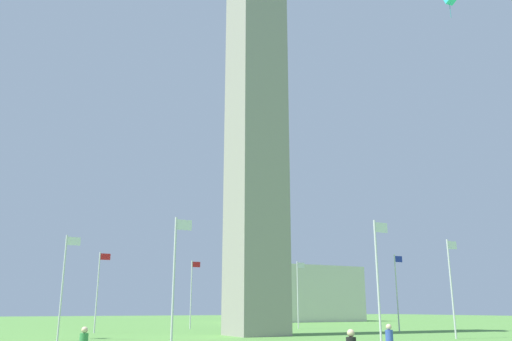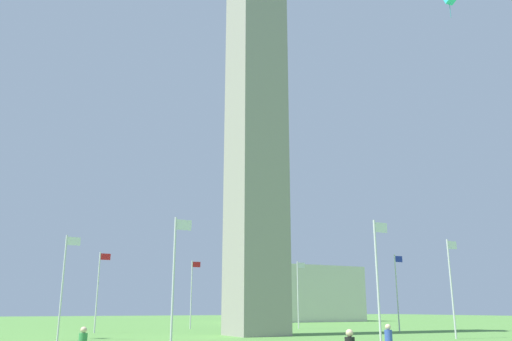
# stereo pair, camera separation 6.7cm
# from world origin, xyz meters

# --- Properties ---
(ground_plane) EXTENTS (260.00, 260.00, 0.00)m
(ground_plane) POSITION_xyz_m (0.00, 0.00, 0.00)
(ground_plane) COLOR #548C3D
(obelisk_monument) EXTENTS (4.70, 4.70, 42.71)m
(obelisk_monument) POSITION_xyz_m (0.00, 0.00, 21.35)
(obelisk_monument) COLOR gray
(obelisk_monument) RESTS_ON ground
(flagpole_n) EXTENTS (1.12, 0.14, 7.87)m
(flagpole_n) POSITION_xyz_m (16.67, 0.00, 4.32)
(flagpole_n) COLOR silver
(flagpole_n) RESTS_ON ground
(flagpole_ne) EXTENTS (1.12, 0.14, 7.87)m
(flagpole_ne) POSITION_xyz_m (11.81, 11.75, 4.32)
(flagpole_ne) COLOR silver
(flagpole_ne) RESTS_ON ground
(flagpole_e) EXTENTS (1.12, 0.14, 7.87)m
(flagpole_e) POSITION_xyz_m (0.06, 16.61, 4.32)
(flagpole_e) COLOR silver
(flagpole_e) RESTS_ON ground
(flagpole_se) EXTENTS (1.12, 0.14, 7.87)m
(flagpole_se) POSITION_xyz_m (-11.68, 11.75, 4.32)
(flagpole_se) COLOR silver
(flagpole_se) RESTS_ON ground
(flagpole_s) EXTENTS (1.12, 0.14, 7.87)m
(flagpole_s) POSITION_xyz_m (-16.55, 0.00, 4.32)
(flagpole_s) COLOR silver
(flagpole_s) RESTS_ON ground
(flagpole_sw) EXTENTS (1.12, 0.14, 7.87)m
(flagpole_sw) POSITION_xyz_m (-11.68, -11.75, 4.32)
(flagpole_sw) COLOR silver
(flagpole_sw) RESTS_ON ground
(flagpole_w) EXTENTS (1.12, 0.14, 7.87)m
(flagpole_w) POSITION_xyz_m (0.06, -16.61, 4.32)
(flagpole_w) COLOR silver
(flagpole_w) RESTS_ON ground
(flagpole_nw) EXTENTS (1.12, 0.14, 7.87)m
(flagpole_nw) POSITION_xyz_m (11.81, -11.75, 4.32)
(flagpole_nw) COLOR silver
(flagpole_nw) RESTS_ON ground
(distant_building) EXTENTS (19.68, 11.73, 9.80)m
(distant_building) POSITION_xyz_m (31.07, 40.92, 4.90)
(distant_building) COLOR beige
(distant_building) RESTS_ON ground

